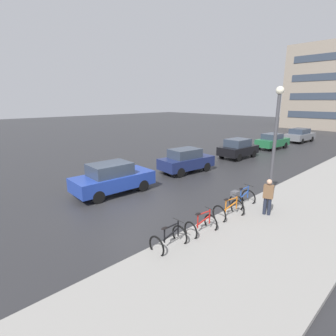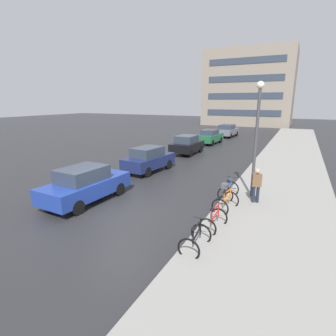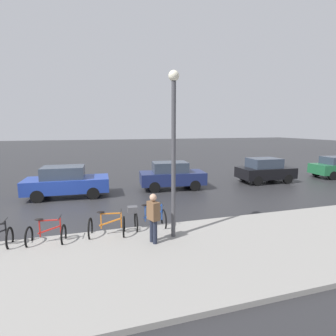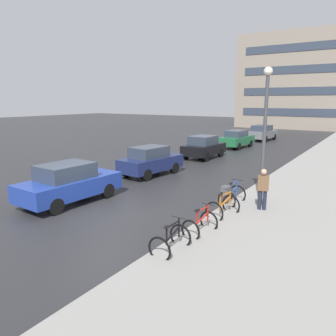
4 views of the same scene
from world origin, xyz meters
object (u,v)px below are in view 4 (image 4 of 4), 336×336
Objects in this scene: car_green at (237,139)px; pedestrian at (263,188)px; car_navy at (151,161)px; bicycle_farthest at (231,194)px; car_grey at (262,133)px; bicycle_second at (200,224)px; car_black at (204,147)px; car_blue at (69,183)px; bicycle_nearest at (170,241)px; streetlamp at (265,125)px; bicycle_third at (223,207)px.

pedestrian is at bearing -65.39° from car_green.
car_navy is 13.04m from car_green.
car_grey reaches higher than bicycle_farthest.
car_grey is at bearing 89.37° from car_navy.
bicycle_second is 0.28× the size of car_green.
car_navy is 0.99× the size of car_green.
car_black is (-0.03, 6.67, 0.00)m from car_navy.
car_blue is 7.82m from pedestrian.
bicycle_nearest is 0.65× the size of pedestrian.
bicycle_second is 0.29× the size of car_navy.
car_grey is at bearing 107.44° from pedestrian.
bicycle_nearest is 21.67m from car_green.
car_black is 0.69× the size of streetlamp.
bicycle_third is 6.44m from car_blue.
bicycle_third is at bearing 15.61° from car_blue.
car_navy is at bearing 129.26° from bicycle_nearest.
car_navy is (-6.29, 7.70, 0.44)m from bicycle_nearest.
streetlamp is (-0.29, 0.74, 2.33)m from pedestrian.
car_navy is at bearing -90.17° from car_green.
bicycle_farthest is at bearing 27.85° from car_blue.
car_grey is (-6.07, 27.48, 0.42)m from bicycle_nearest.
car_navy reaches higher than bicycle_third.
streetlamp reaches higher than car_navy.
car_grey reaches higher than bicycle_third.
car_black reaches higher than bicycle_farthest.
streetlamp is at bearing 111.07° from pedestrian.
bicycle_farthest is at bearing -25.26° from car_navy.
car_black is (-6.32, 14.37, 0.44)m from bicycle_nearest.
pedestrian is (7.38, -9.59, 0.13)m from car_black.
car_black is at bearing 127.58° from pedestrian.
bicycle_third is at bearing -33.89° from car_navy.
pedestrian is (7.19, 3.08, 0.14)m from car_blue.
bicycle_nearest is 0.88× the size of bicycle_third.
pedestrian is at bearing 77.55° from bicycle_nearest.
bicycle_farthest is 0.79× the size of pedestrian.
car_green is at bearing 89.38° from car_black.
car_blue is (-6.18, -1.73, 0.42)m from bicycle_third.
car_black is (-0.19, 12.66, 0.01)m from car_blue.
car_black is 11.60m from streetlamp.
bicycle_third is at bearing -75.72° from car_grey.
bicycle_nearest is 6.29m from streetlamp.
streetlamp is (7.09, -8.84, 2.46)m from car_black.
bicycle_third is 0.94× the size of bicycle_farthest.
bicycle_farthest is 0.31× the size of car_grey.
bicycle_farthest is 11.33m from car_black.
car_grey is at bearing 104.48° from bicycle_farthest.
bicycle_third is 0.31× the size of car_green.
car_black reaches higher than car_green.
bicycle_nearest is at bearing -66.26° from car_black.
bicycle_nearest is 4.93m from pedestrian.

